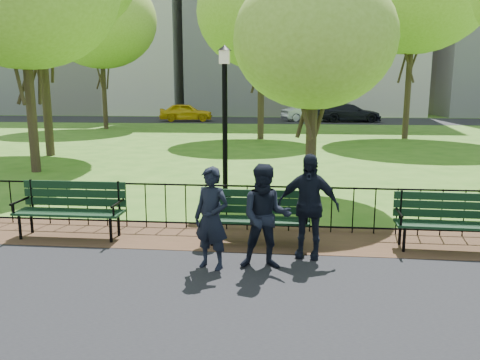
# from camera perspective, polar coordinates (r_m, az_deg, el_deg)

# --- Properties ---
(ground) EXTENTS (120.00, 120.00, 0.00)m
(ground) POSITION_cam_1_polar(r_m,az_deg,el_deg) (7.22, 1.06, -10.89)
(ground) COLOR #34651A
(dirt_strip) EXTENTS (60.00, 1.60, 0.01)m
(dirt_strip) POSITION_cam_1_polar(r_m,az_deg,el_deg) (8.62, 1.91, -7.10)
(dirt_strip) COLOR #362816
(dirt_strip) RESTS_ON ground
(far_street) EXTENTS (70.00, 9.00, 0.01)m
(far_street) POSITION_cam_1_polar(r_m,az_deg,el_deg) (41.77, 5.13, 7.25)
(far_street) COLOR black
(far_street) RESTS_ON ground
(iron_fence) EXTENTS (24.06, 0.06, 1.00)m
(iron_fence) POSITION_cam_1_polar(r_m,az_deg,el_deg) (8.97, 2.15, -3.16)
(iron_fence) COLOR black
(iron_fence) RESTS_ON ground
(park_bench_main) EXTENTS (1.89, 0.57, 1.02)m
(park_bench_main) POSITION_cam_1_polar(r_m,az_deg,el_deg) (8.20, 0.03, -3.66)
(park_bench_main) COLOR black
(park_bench_main) RESTS_ON ground
(park_bench_left_a) EXTENTS (1.96, 0.61, 1.11)m
(park_bench_left_a) POSITION_cam_1_polar(r_m,az_deg,el_deg) (9.13, -19.88, -2.69)
(park_bench_left_a) COLOR black
(park_bench_left_a) RESTS_ON ground
(park_bench_right_a) EXTENTS (1.86, 0.64, 1.04)m
(park_bench_right_a) POSITION_cam_1_polar(r_m,az_deg,el_deg) (8.68, 24.33, -3.96)
(park_bench_right_a) COLOR black
(park_bench_right_a) RESTS_ON ground
(lamppost) EXTENTS (0.33, 0.33, 3.69)m
(lamppost) POSITION_cam_1_polar(r_m,az_deg,el_deg) (11.14, -1.86, 7.49)
(lamppost) COLOR black
(lamppost) RESTS_ON ground
(tree_near_e) EXTENTS (4.02, 4.02, 5.61)m
(tree_near_e) POSITION_cam_1_polar(r_m,az_deg,el_deg) (12.14, 9.02, 16.52)
(tree_near_e) COLOR #2D2116
(tree_near_e) RESTS_ON ground
(tree_far_c) EXTENTS (6.86, 6.86, 9.57)m
(tree_far_c) POSITION_cam_1_polar(r_m,az_deg,el_deg) (26.14, 2.65, 19.66)
(tree_far_c) COLOR #2D2116
(tree_far_c) RESTS_ON ground
(tree_far_w) EXTENTS (7.46, 7.46, 10.39)m
(tree_far_w) POSITION_cam_1_polar(r_m,az_deg,el_deg) (34.16, -16.66, 18.16)
(tree_far_w) COLOR #2D2116
(tree_far_w) RESTS_ON ground
(person_left) EXTENTS (0.66, 0.55, 1.56)m
(person_left) POSITION_cam_1_polar(r_m,az_deg,el_deg) (7.05, -3.49, -4.67)
(person_left) COLOR black
(person_left) RESTS_ON asphalt_path
(person_mid) EXTENTS (0.80, 0.46, 1.60)m
(person_mid) POSITION_cam_1_polar(r_m,az_deg,el_deg) (7.03, 3.16, -4.51)
(person_mid) COLOR black
(person_mid) RESTS_ON asphalt_path
(person_right) EXTENTS (1.05, 0.58, 1.69)m
(person_right) POSITION_cam_1_polar(r_m,az_deg,el_deg) (7.58, 8.30, -3.13)
(person_right) COLOR black
(person_right) RESTS_ON asphalt_path
(taxi) EXTENTS (4.72, 2.50, 1.53)m
(taxi) POSITION_cam_1_polar(r_m,az_deg,el_deg) (40.65, -6.60, 8.21)
(taxi) COLOR yellow
(taxi) RESTS_ON far_street
(sedan_silver) EXTENTS (4.41, 2.99, 1.37)m
(sedan_silver) POSITION_cam_1_polar(r_m,az_deg,el_deg) (41.09, 8.08, 8.10)
(sedan_silver) COLOR #B6B9BE
(sedan_silver) RESTS_ON far_street
(sedan_dark) EXTENTS (5.31, 2.53, 1.49)m
(sedan_dark) POSITION_cam_1_polar(r_m,az_deg,el_deg) (40.48, 13.23, 7.96)
(sedan_dark) COLOR black
(sedan_dark) RESTS_ON far_street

